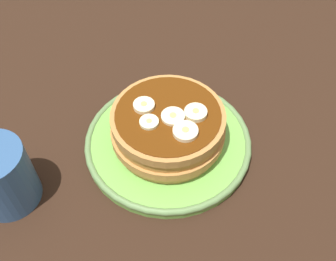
{
  "coord_description": "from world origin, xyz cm",
  "views": [
    {
      "loc": [
        -1.11,
        36.44,
        48.12
      ],
      "look_at": [
        0.0,
        0.0,
        3.6
      ],
      "focal_mm": 41.31,
      "sensor_mm": 36.0,
      "label": 1
    }
  ],
  "objects_px": {
    "pancake_stack": "(168,128)",
    "banana_slice_1": "(149,122)",
    "banana_slice_0": "(173,117)",
    "banana_slice_3": "(185,132)",
    "plate": "(168,141)",
    "banana_slice_2": "(144,106)",
    "banana_slice_4": "(196,113)"
  },
  "relations": [
    {
      "from": "plate",
      "to": "banana_slice_0",
      "type": "xyz_separation_m",
      "value": [
        -0.01,
        0.01,
        0.07
      ]
    },
    {
      "from": "banana_slice_4",
      "to": "banana_slice_0",
      "type": "bearing_deg",
      "value": 13.01
    },
    {
      "from": "banana_slice_2",
      "to": "banana_slice_4",
      "type": "height_order",
      "value": "banana_slice_4"
    },
    {
      "from": "pancake_stack",
      "to": "plate",
      "type": "bearing_deg",
      "value": -73.84
    },
    {
      "from": "pancake_stack",
      "to": "banana_slice_1",
      "type": "distance_m",
      "value": 0.04
    },
    {
      "from": "plate",
      "to": "banana_slice_3",
      "type": "xyz_separation_m",
      "value": [
        -0.02,
        0.03,
        0.07
      ]
    },
    {
      "from": "banana_slice_2",
      "to": "banana_slice_3",
      "type": "height_order",
      "value": "same"
    },
    {
      "from": "plate",
      "to": "banana_slice_0",
      "type": "height_order",
      "value": "banana_slice_0"
    },
    {
      "from": "plate",
      "to": "banana_slice_1",
      "type": "relative_size",
      "value": 9.45
    },
    {
      "from": "banana_slice_2",
      "to": "banana_slice_4",
      "type": "xyz_separation_m",
      "value": [
        -0.07,
        0.01,
        0.0
      ]
    },
    {
      "from": "plate",
      "to": "banana_slice_4",
      "type": "distance_m",
      "value": 0.08
    },
    {
      "from": "plate",
      "to": "banana_slice_1",
      "type": "bearing_deg",
      "value": 35.37
    },
    {
      "from": "plate",
      "to": "banana_slice_4",
      "type": "bearing_deg",
      "value": -178.84
    },
    {
      "from": "pancake_stack",
      "to": "banana_slice_2",
      "type": "bearing_deg",
      "value": -21.52
    },
    {
      "from": "plate",
      "to": "banana_slice_4",
      "type": "xyz_separation_m",
      "value": [
        -0.04,
        -0.0,
        0.07
      ]
    },
    {
      "from": "banana_slice_4",
      "to": "pancake_stack",
      "type": "bearing_deg",
      "value": 3.73
    },
    {
      "from": "banana_slice_0",
      "to": "plate",
      "type": "bearing_deg",
      "value": -42.47
    },
    {
      "from": "banana_slice_0",
      "to": "banana_slice_4",
      "type": "bearing_deg",
      "value": -166.99
    },
    {
      "from": "pancake_stack",
      "to": "banana_slice_4",
      "type": "height_order",
      "value": "banana_slice_4"
    },
    {
      "from": "pancake_stack",
      "to": "banana_slice_1",
      "type": "bearing_deg",
      "value": 32.24
    },
    {
      "from": "banana_slice_1",
      "to": "banana_slice_2",
      "type": "xyz_separation_m",
      "value": [
        0.01,
        -0.03,
        0.0
      ]
    },
    {
      "from": "banana_slice_0",
      "to": "pancake_stack",
      "type": "bearing_deg",
      "value": -35.99
    },
    {
      "from": "plate",
      "to": "pancake_stack",
      "type": "height_order",
      "value": "pancake_stack"
    },
    {
      "from": "pancake_stack",
      "to": "banana_slice_1",
      "type": "height_order",
      "value": "banana_slice_1"
    },
    {
      "from": "banana_slice_3",
      "to": "banana_slice_4",
      "type": "xyz_separation_m",
      "value": [
        -0.01,
        -0.03,
        0.0
      ]
    },
    {
      "from": "banana_slice_0",
      "to": "banana_slice_3",
      "type": "bearing_deg",
      "value": 122.58
    },
    {
      "from": "banana_slice_0",
      "to": "banana_slice_2",
      "type": "height_order",
      "value": "banana_slice_2"
    },
    {
      "from": "pancake_stack",
      "to": "banana_slice_3",
      "type": "relative_size",
      "value": 5.01
    },
    {
      "from": "banana_slice_2",
      "to": "banana_slice_0",
      "type": "bearing_deg",
      "value": 155.92
    },
    {
      "from": "banana_slice_4",
      "to": "banana_slice_3",
      "type": "bearing_deg",
      "value": 67.62
    },
    {
      "from": "banana_slice_0",
      "to": "banana_slice_3",
      "type": "height_order",
      "value": "banana_slice_3"
    },
    {
      "from": "banana_slice_3",
      "to": "banana_slice_2",
      "type": "bearing_deg",
      "value": -37.79
    }
  ]
}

